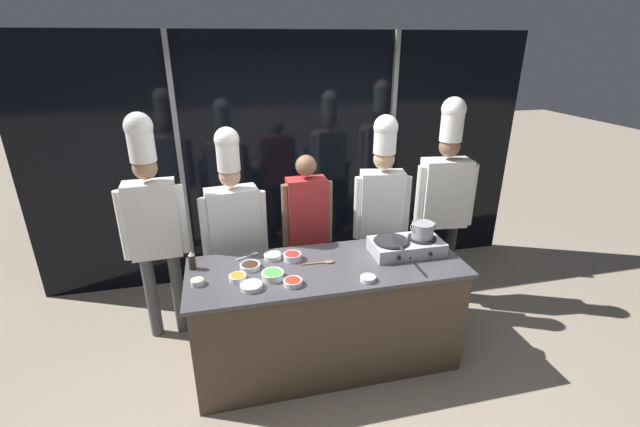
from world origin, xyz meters
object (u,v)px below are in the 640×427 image
at_px(chef_head, 152,214).
at_px(chef_pastry, 445,191).
at_px(stock_pot, 423,230).
at_px(prep_bowl_soy_glaze, 250,266).
at_px(prep_bowl_noodles, 368,278).
at_px(prep_bowl_scallions, 273,275).
at_px(prep_bowl_ginger, 197,282).
at_px(prep_bowl_carrots, 238,277).
at_px(person_guest, 307,222).
at_px(serving_spoon_solid, 252,255).
at_px(squeeze_bottle_soy, 192,261).
at_px(prep_bowl_bell_pepper, 292,256).
at_px(serving_spoon_slotted, 325,262).
at_px(prep_bowl_garlic, 273,256).
at_px(frying_pan, 392,239).
at_px(chef_line, 382,202).
at_px(chef_sous, 234,222).
at_px(prep_bowl_rice, 251,286).
at_px(prep_bowl_chili_flakes, 293,282).
at_px(portable_stove, 406,246).

bearing_deg(chef_head, chef_pastry, 176.71).
xyz_separation_m(stock_pot, prep_bowl_soy_glaze, (-1.44, 0.03, -0.17)).
bearing_deg(prep_bowl_noodles, prep_bowl_soy_glaze, 155.01).
relative_size(prep_bowl_scallions, chef_head, 0.08).
bearing_deg(prep_bowl_ginger, prep_bowl_carrots, -0.77).
relative_size(prep_bowl_noodles, person_guest, 0.07).
height_order(serving_spoon_solid, person_guest, person_guest).
height_order(squeeze_bottle_soy, prep_bowl_bell_pepper, squeeze_bottle_soy).
relative_size(prep_bowl_ginger, serving_spoon_slotted, 0.36).
distance_m(prep_bowl_bell_pepper, prep_bowl_garlic, 0.17).
xyz_separation_m(prep_bowl_scallions, chef_pastry, (1.83, 0.82, 0.24)).
bearing_deg(chef_pastry, serving_spoon_slotted, 32.52).
distance_m(frying_pan, chef_line, 0.61).
xyz_separation_m(prep_bowl_scallions, chef_sous, (-0.24, 0.79, 0.13)).
xyz_separation_m(squeeze_bottle_soy, serving_spoon_solid, (0.47, 0.12, -0.07)).
bearing_deg(squeeze_bottle_soy, stock_pot, -3.81).
bearing_deg(prep_bowl_carrots, frying_pan, 5.61).
bearing_deg(stock_pot, person_guest, 143.35).
distance_m(stock_pot, prep_bowl_bell_pepper, 1.11).
height_order(person_guest, chef_pastry, chef_pastry).
bearing_deg(prep_bowl_noodles, chef_line, 64.24).
bearing_deg(chef_sous, prep_bowl_carrots, 80.91).
bearing_deg(chef_line, prep_bowl_soy_glaze, 33.80).
bearing_deg(squeeze_bottle_soy, serving_spoon_slotted, -8.22).
relative_size(frying_pan, chef_line, 0.26).
distance_m(prep_bowl_garlic, prep_bowl_scallions, 0.32).
bearing_deg(chef_pastry, serving_spoon_solid, 18.45).
relative_size(prep_bowl_carrots, prep_bowl_soy_glaze, 0.82).
relative_size(prep_bowl_rice, serving_spoon_solid, 0.79).
bearing_deg(prep_bowl_garlic, person_guest, 51.51).
xyz_separation_m(prep_bowl_chili_flakes, chef_line, (1.01, 0.87, 0.22)).
relative_size(stock_pot, prep_bowl_rice, 1.31).
xyz_separation_m(squeeze_bottle_soy, prep_bowl_garlic, (0.63, 0.03, -0.05)).
distance_m(squeeze_bottle_soy, chef_pastry, 2.49).
relative_size(portable_stove, prep_bowl_rice, 3.67).
relative_size(prep_bowl_garlic, serving_spoon_slotted, 0.53).
relative_size(prep_bowl_bell_pepper, prep_bowl_scallions, 0.88).
bearing_deg(prep_bowl_garlic, chef_sous, 120.81).
distance_m(stock_pot, prep_bowl_garlic, 1.27).
bearing_deg(chef_head, frying_pan, 157.81).
height_order(prep_bowl_soy_glaze, serving_spoon_slotted, prep_bowl_soy_glaze).
xyz_separation_m(stock_pot, person_guest, (-0.86, 0.64, -0.11)).
height_order(prep_bowl_noodles, prep_bowl_soy_glaze, prep_bowl_soy_glaze).
xyz_separation_m(prep_bowl_rice, chef_sous, (-0.08, 0.90, 0.14)).
height_order(portable_stove, prep_bowl_scallions, portable_stove).
distance_m(prep_bowl_bell_pepper, serving_spoon_solid, 0.35).
distance_m(prep_bowl_carrots, chef_line, 1.59).
height_order(prep_bowl_bell_pepper, serving_spoon_solid, prep_bowl_bell_pepper).
bearing_deg(prep_bowl_soy_glaze, chef_sous, 98.67).
xyz_separation_m(prep_bowl_scallions, chef_line, (1.14, 0.75, 0.21)).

